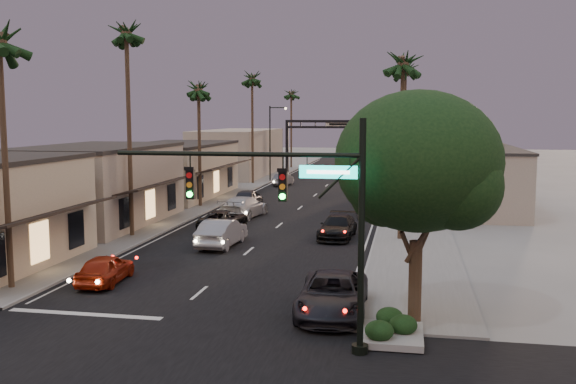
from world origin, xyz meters
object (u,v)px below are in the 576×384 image
at_px(palm_ld, 252,75).
at_px(curbside_near, 333,295).
at_px(traffic_signal, 304,201).
at_px(palm_ra, 403,57).
at_px(oncoming_red, 105,269).
at_px(streetlight_left, 272,137).
at_px(streetlight_right, 386,142).
at_px(palm_rb, 406,66).
at_px(oncoming_silver, 222,233).
at_px(corner_tree, 420,167).
at_px(arch, 341,133).
at_px(palm_rc, 406,94).
at_px(oncoming_pickup, 223,220).
at_px(curbside_black, 338,227).
at_px(palm_lc, 198,85).
at_px(palm_lb, 126,27).
at_px(palm_far, 291,91).

relative_size(palm_ld, curbside_near, 2.47).
relative_size(traffic_signal, curbside_near, 1.48).
height_order(palm_ra, oncoming_red, palm_ra).
bearing_deg(streetlight_left, oncoming_red, -87.53).
height_order(traffic_signal, oncoming_red, traffic_signal).
bearing_deg(streetlight_right, palm_ra, -85.43).
xyz_separation_m(palm_ra, curbside_near, (-2.40, -15.92, -10.65)).
height_order(palm_rb, oncoming_silver, palm_rb).
relative_size(corner_tree, streetlight_right, 0.98).
bearing_deg(corner_tree, streetlight_left, 107.97).
relative_size(traffic_signal, streetlight_left, 0.95).
relative_size(streetlight_right, curbside_near, 1.57).
distance_m(arch, curbside_near, 62.41).
height_order(palm_rc, oncoming_pickup, palm_rc).
distance_m(traffic_signal, arch, 66.24).
bearing_deg(curbside_black, oncoming_pickup, 171.33).
bearing_deg(palm_lc, oncoming_silver, -67.27).
distance_m(streetlight_left, palm_lc, 22.65).
relative_size(oncoming_red, curbside_near, 0.72).
xyz_separation_m(palm_ld, palm_rc, (17.20, 9.00, -1.95)).
bearing_deg(palm_ld, palm_lb, -90.00).
bearing_deg(curbside_near, corner_tree, -12.65).
xyz_separation_m(oncoming_pickup, oncoming_silver, (1.52, -5.50, 0.14)).
height_order(corner_tree, oncoming_pickup, corner_tree).
bearing_deg(palm_rb, oncoming_pickup, -123.37).
distance_m(traffic_signal, palm_ld, 53.47).
bearing_deg(oncoming_red, oncoming_pickup, -99.64).
bearing_deg(palm_ra, curbside_black, 179.83).
relative_size(streetlight_left, oncoming_silver, 1.78).
relative_size(oncoming_red, oncoming_silver, 0.81).
bearing_deg(streetlight_right, streetlight_left, 136.79).
distance_m(streetlight_right, curbside_black, 21.60).
height_order(streetlight_left, curbside_near, streetlight_left).
distance_m(palm_lc, palm_far, 42.01).
relative_size(corner_tree, palm_rc, 0.72).
bearing_deg(streetlight_left, curbside_black, -71.19).
bearing_deg(corner_tree, oncoming_pickup, 125.45).
bearing_deg(oncoming_pickup, palm_ra, 176.73).
bearing_deg(curbside_near, oncoming_pickup, 117.08).
height_order(oncoming_pickup, oncoming_silver, oncoming_silver).
relative_size(palm_far, oncoming_silver, 2.60).
xyz_separation_m(corner_tree, streetlight_right, (-2.56, 37.55, -0.65)).
distance_m(palm_lc, palm_rb, 19.07).
bearing_deg(oncoming_silver, palm_rb, -111.53).
relative_size(traffic_signal, corner_tree, 0.97).
bearing_deg(traffic_signal, oncoming_pickup, 112.96).
distance_m(palm_ld, palm_ra, 35.47).
height_order(corner_tree, streetlight_left, streetlight_left).
bearing_deg(palm_far, traffic_signal, -79.30).
distance_m(streetlight_right, palm_lc, 18.66).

